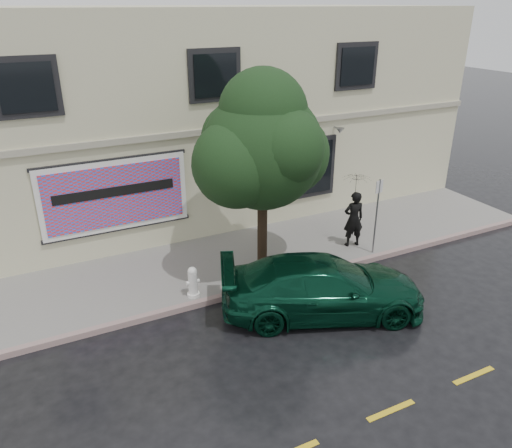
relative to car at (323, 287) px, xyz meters
name	(u,v)px	position (x,y,z in m)	size (l,w,h in m)	color
ground	(297,316)	(-0.65, 0.10, -0.72)	(90.00, 90.00, 0.00)	black
sidewalk	(242,258)	(-0.65, 3.35, -0.65)	(20.00, 3.50, 0.15)	gray
curb	(269,285)	(-0.65, 1.60, -0.65)	(20.00, 0.18, 0.16)	gray
road_marking	(391,410)	(-0.65, -3.40, -0.72)	(19.00, 0.12, 0.01)	gold
building	(175,110)	(-0.65, 9.10, 2.77)	(20.00, 8.12, 7.00)	beige
billboard	(115,196)	(-3.85, 5.02, 1.33)	(4.30, 0.16, 2.20)	white
car	(323,287)	(0.00, 0.00, 0.00)	(2.20, 4.98, 1.45)	#083422
pedestrian	(354,219)	(2.74, 2.50, 0.31)	(0.65, 0.43, 1.78)	black
umbrella	(357,181)	(2.74, 2.50, 1.53)	(0.90, 0.90, 0.66)	black
street_tree	(263,150)	(-0.50, 2.30, 2.94)	(3.11, 3.11, 5.09)	black
fire_hydrant	(193,282)	(-2.70, 1.90, -0.17)	(0.34, 0.32, 0.84)	white
sign_pole	(377,209)	(3.02, 1.80, 0.85)	(0.29, 0.08, 2.34)	gray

